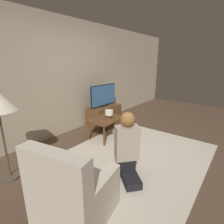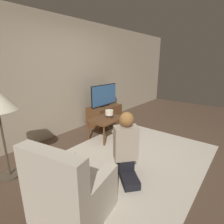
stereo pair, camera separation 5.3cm
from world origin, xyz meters
The scene contains 9 objects.
ground_plane centered at (0.00, 0.00, 0.00)m, with size 10.00×10.00×0.00m, color brown.
wall_back centered at (0.00, 1.93, 1.30)m, with size 10.00×0.06×2.60m.
rug centered at (0.00, 0.00, 0.01)m, with size 2.76×2.27×0.02m.
tv_stand centered at (0.95, 1.53, 0.26)m, with size 0.92×0.49×0.52m.
tv centered at (0.95, 1.54, 0.80)m, with size 0.93×0.08×0.57m.
coffee_table centered at (0.31, 0.92, 0.41)m, with size 0.76×0.53×0.46m.
armchair centered at (-1.51, -0.13, 0.29)m, with size 0.83×0.86×0.92m.
person_kneeling centered at (-0.52, -0.17, 0.50)m, with size 0.72×0.78×0.98m.
table_lamp centered at (0.39, 0.91, 0.56)m, with size 0.18×0.18×0.17m.
Camera 2 is at (-2.45, -1.45, 1.67)m, focal length 28.00 mm.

